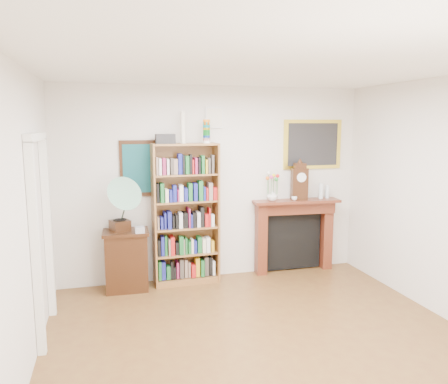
# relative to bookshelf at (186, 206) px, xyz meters

# --- Properties ---
(room) EXTENTS (4.51, 5.01, 2.81)m
(room) POSITION_rel_bookshelf_xyz_m (0.46, -2.32, 0.28)
(room) COLOR brown
(room) RESTS_ON ground
(door_casing) EXTENTS (0.08, 1.02, 2.17)m
(door_casing) POSITION_rel_bookshelf_xyz_m (-1.74, -1.12, 0.14)
(door_casing) COLOR white
(door_casing) RESTS_ON left_wall
(teal_poster) EXTENTS (0.58, 0.04, 0.78)m
(teal_poster) POSITION_rel_bookshelf_xyz_m (-0.59, 0.16, 0.53)
(teal_poster) COLOR black
(teal_poster) RESTS_ON back_wall
(small_picture) EXTENTS (0.26, 0.04, 0.30)m
(small_picture) POSITION_rel_bookshelf_xyz_m (0.46, 0.16, 1.23)
(small_picture) COLOR white
(small_picture) RESTS_ON back_wall
(gilt_painting) EXTENTS (0.95, 0.04, 0.75)m
(gilt_painting) POSITION_rel_bookshelf_xyz_m (2.01, 0.16, 0.83)
(gilt_painting) COLOR yellow
(gilt_painting) RESTS_ON back_wall
(bookshelf) EXTENTS (0.93, 0.35, 2.30)m
(bookshelf) POSITION_rel_bookshelf_xyz_m (0.00, 0.00, 0.00)
(bookshelf) COLOR brown
(bookshelf) RESTS_ON floor
(side_cabinet) EXTENTS (0.63, 0.47, 0.83)m
(side_cabinet) POSITION_rel_bookshelf_xyz_m (-0.84, -0.06, -0.70)
(side_cabinet) COLOR black
(side_cabinet) RESTS_ON floor
(fireplace) EXTENTS (1.35, 0.41, 1.12)m
(fireplace) POSITION_rel_bookshelf_xyz_m (1.70, 0.09, -0.46)
(fireplace) COLOR #511C12
(fireplace) RESTS_ON floor
(gramophone) EXTENTS (0.64, 0.70, 0.76)m
(gramophone) POSITION_rel_bookshelf_xyz_m (-0.91, -0.15, 0.14)
(gramophone) COLOR black
(gramophone) RESTS_ON side_cabinet
(cd_stack) EXTENTS (0.12, 0.12, 0.08)m
(cd_stack) POSITION_rel_bookshelf_xyz_m (-0.66, -0.22, -0.25)
(cd_stack) COLOR #BAB9C7
(cd_stack) RESTS_ON side_cabinet
(mantel_clock) EXTENTS (0.25, 0.17, 0.55)m
(mantel_clock) POSITION_rel_bookshelf_xyz_m (1.75, 0.03, 0.28)
(mantel_clock) COLOR black
(mantel_clock) RESTS_ON fireplace
(flower_vase) EXTENTS (0.17, 0.17, 0.16)m
(flower_vase) POSITION_rel_bookshelf_xyz_m (1.32, 0.04, 0.09)
(flower_vase) COLOR silver
(flower_vase) RESTS_ON fireplace
(teacup) EXTENTS (0.09, 0.09, 0.07)m
(teacup) POSITION_rel_bookshelf_xyz_m (1.65, -0.01, 0.04)
(teacup) COLOR white
(teacup) RESTS_ON fireplace
(bottle_left) EXTENTS (0.07, 0.07, 0.24)m
(bottle_left) POSITION_rel_bookshelf_xyz_m (2.12, 0.04, 0.13)
(bottle_left) COLOR silver
(bottle_left) RESTS_ON fireplace
(bottle_right) EXTENTS (0.06, 0.06, 0.20)m
(bottle_right) POSITION_rel_bookshelf_xyz_m (2.24, 0.06, 0.11)
(bottle_right) COLOR silver
(bottle_right) RESTS_ON fireplace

